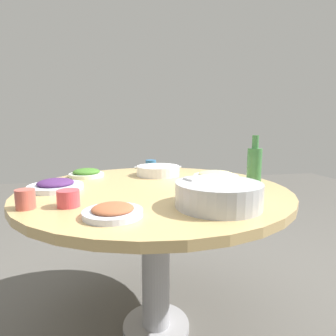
{
  "coord_description": "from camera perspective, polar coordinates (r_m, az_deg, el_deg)",
  "views": [
    {
      "loc": [
        1.25,
        -0.17,
        1.03
      ],
      "look_at": [
        0.01,
        0.06,
        0.84
      ],
      "focal_mm": 29.17,
      "sensor_mm": 36.0,
      "label": 1
    }
  ],
  "objects": [
    {
      "name": "dish_noodles",
      "position": [
        1.54,
        9.98,
        -1.45
      ],
      "size": [
        0.25,
        0.25,
        0.04
      ],
      "color": "silver",
      "rests_on": "round_dining_table"
    },
    {
      "name": "rice_bowl",
      "position": [
        0.99,
        10.45,
        -5.34
      ],
      "size": [
        0.31,
        0.31,
        0.1
      ],
      "color": "#B2B5BA",
      "rests_on": "round_dining_table"
    },
    {
      "name": "dish_eggplant",
      "position": [
        1.34,
        -22.41,
        -3.34
      ],
      "size": [
        0.24,
        0.24,
        0.05
      ],
      "color": "silver",
      "rests_on": "round_dining_table"
    },
    {
      "name": "tea_cup_side",
      "position": [
        1.07,
        -27.66,
        -5.78
      ],
      "size": [
        0.07,
        0.07,
        0.07
      ],
      "primitive_type": "cylinder",
      "color": "#BC5549",
      "rests_on": "round_dining_table"
    },
    {
      "name": "ground",
      "position": [
        1.63,
        -2.48,
        -30.49
      ],
      "size": [
        8.0,
        8.0,
        0.0
      ],
      "primitive_type": "plane",
      "color": "#514F4A"
    },
    {
      "name": "round_dining_table",
      "position": [
        1.32,
        -2.66,
        -9.15
      ],
      "size": [
        1.23,
        1.23,
        0.74
      ],
      "color": "#99999E",
      "rests_on": "ground"
    },
    {
      "name": "soup_bowl",
      "position": [
        1.59,
        -2.08,
        -0.59
      ],
      "size": [
        0.25,
        0.27,
        0.06
      ],
      "color": "white",
      "rests_on": "round_dining_table"
    },
    {
      "name": "tea_cup_near",
      "position": [
        1.82,
        -3.61,
        0.7
      ],
      "size": [
        0.07,
        0.07,
        0.06
      ],
      "primitive_type": "cylinder",
      "color": "#2C6090",
      "rests_on": "round_dining_table"
    },
    {
      "name": "green_bottle",
      "position": [
        1.38,
        17.58,
        0.55
      ],
      "size": [
        0.07,
        0.07,
        0.24
      ],
      "color": "#3F7C42",
      "rests_on": "round_dining_table"
    },
    {
      "name": "tea_cup_far",
      "position": [
        1.04,
        -20.1,
        -5.98
      ],
      "size": [
        0.08,
        0.08,
        0.06
      ],
      "primitive_type": "cylinder",
      "color": "#CF434C",
      "rests_on": "round_dining_table"
    },
    {
      "name": "dish_stirfry",
      "position": [
        0.9,
        -11.43,
        -8.84
      ],
      "size": [
        0.19,
        0.19,
        0.04
      ],
      "color": "silver",
      "rests_on": "round_dining_table"
    },
    {
      "name": "dish_greens",
      "position": [
        1.62,
        -16.67,
        -1.05
      ],
      "size": [
        0.19,
        0.19,
        0.05
      ],
      "color": "silver",
      "rests_on": "round_dining_table"
    }
  ]
}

